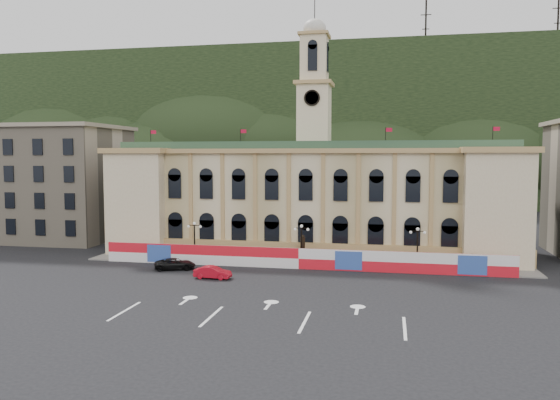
% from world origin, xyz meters
% --- Properties ---
extents(ground, '(260.00, 260.00, 0.00)m').
position_xyz_m(ground, '(0.00, 0.00, 0.00)').
color(ground, black).
rests_on(ground, ground).
extents(lane_markings, '(26.00, 10.00, 0.02)m').
position_xyz_m(lane_markings, '(0.00, -5.00, 0.00)').
color(lane_markings, white).
rests_on(lane_markings, ground).
extents(hill_ridge, '(230.00, 80.00, 64.00)m').
position_xyz_m(hill_ridge, '(0.03, 121.99, 19.48)').
color(hill_ridge, black).
rests_on(hill_ridge, ground).
extents(city_hall, '(56.20, 17.60, 37.10)m').
position_xyz_m(city_hall, '(0.00, 27.63, 7.85)').
color(city_hall, beige).
rests_on(city_hall, ground).
extents(side_building_left, '(21.00, 17.00, 18.60)m').
position_xyz_m(side_building_left, '(-43.00, 30.93, 9.33)').
color(side_building_left, tan).
rests_on(side_building_left, ground).
extents(hoarding_fence, '(50.00, 0.44, 2.50)m').
position_xyz_m(hoarding_fence, '(0.06, 15.07, 1.25)').
color(hoarding_fence, red).
rests_on(hoarding_fence, ground).
extents(pavement, '(56.00, 5.50, 0.16)m').
position_xyz_m(pavement, '(0.00, 17.75, 0.08)').
color(pavement, slate).
rests_on(pavement, ground).
extents(statue, '(1.40, 1.40, 3.72)m').
position_xyz_m(statue, '(0.00, 18.00, 1.19)').
color(statue, '#595651').
rests_on(statue, ground).
extents(lamp_left, '(1.96, 0.44, 5.15)m').
position_xyz_m(lamp_left, '(-14.00, 17.00, 3.07)').
color(lamp_left, black).
rests_on(lamp_left, ground).
extents(lamp_center, '(1.96, 0.44, 5.15)m').
position_xyz_m(lamp_center, '(0.00, 17.00, 3.07)').
color(lamp_center, black).
rests_on(lamp_center, ground).
extents(lamp_right, '(1.96, 0.44, 5.15)m').
position_xyz_m(lamp_right, '(14.00, 17.00, 3.07)').
color(lamp_right, black).
rests_on(lamp_right, ground).
extents(red_sedan, '(1.83, 4.29, 1.37)m').
position_xyz_m(red_sedan, '(-8.52, 7.87, 0.68)').
color(red_sedan, '#B60D1D').
rests_on(red_sedan, ground).
extents(black_suv, '(5.42, 6.33, 1.35)m').
position_xyz_m(black_suv, '(-14.52, 11.65, 0.68)').
color(black_suv, black).
rests_on(black_suv, ground).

